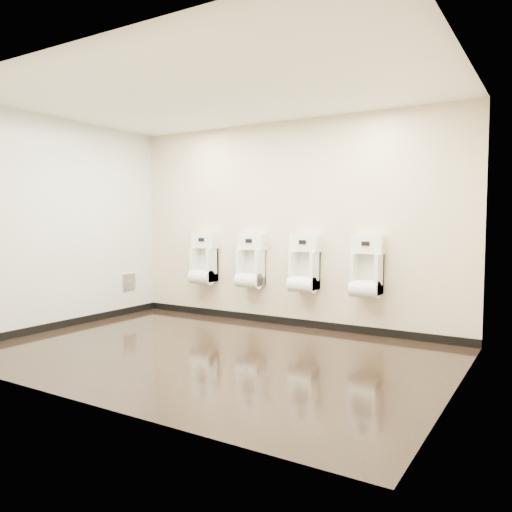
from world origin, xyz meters
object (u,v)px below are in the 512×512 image
(access_panel, at_px, (129,282))
(urinal_0, at_px, (204,262))
(urinal_1, at_px, (251,265))
(urinal_3, at_px, (367,271))
(urinal_2, at_px, (304,268))

(access_panel, xyz_separation_m, urinal_0, (1.14, 0.42, 0.32))
(urinal_0, distance_m, urinal_1, 0.83)
(urinal_0, relative_size, urinal_1, 1.00)
(access_panel, bearing_deg, urinal_3, 6.48)
(urinal_1, distance_m, urinal_2, 0.83)
(urinal_0, distance_m, urinal_2, 1.67)
(urinal_0, xyz_separation_m, urinal_1, (0.83, 0.00, 0.00))
(urinal_1, height_order, urinal_2, same)
(urinal_1, bearing_deg, urinal_0, 180.00)
(access_panel, relative_size, urinal_3, 0.33)
(urinal_1, relative_size, urinal_3, 1.00)
(access_panel, bearing_deg, urinal_2, 8.43)
(urinal_1, bearing_deg, urinal_3, 0.00)
(urinal_0, xyz_separation_m, urinal_2, (1.67, 0.00, 0.00))
(access_panel, height_order, urinal_3, urinal_3)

